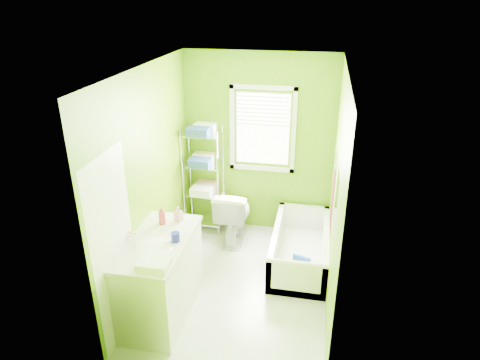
% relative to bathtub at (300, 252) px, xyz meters
% --- Properties ---
extents(ground, '(2.90, 2.90, 0.00)m').
position_rel_bathtub_xyz_m(ground, '(-0.69, -0.60, -0.16)').
color(ground, silver).
rests_on(ground, ground).
extents(room_envelope, '(2.14, 2.94, 2.62)m').
position_rel_bathtub_xyz_m(room_envelope, '(-0.69, -0.60, 1.39)').
color(room_envelope, '#5D8F06').
rests_on(room_envelope, ground).
extents(window, '(0.92, 0.05, 1.22)m').
position_rel_bathtub_xyz_m(window, '(-0.64, 0.82, 1.46)').
color(window, white).
rests_on(window, ground).
extents(door, '(0.09, 0.80, 2.00)m').
position_rel_bathtub_xyz_m(door, '(-1.73, -1.60, 0.84)').
color(door, white).
rests_on(door, ground).
extents(right_wall_decor, '(0.04, 1.48, 1.17)m').
position_rel_bathtub_xyz_m(right_wall_decor, '(0.34, -0.62, 1.16)').
color(right_wall_decor, '#440717').
rests_on(right_wall_decor, ground).
extents(bathtub, '(0.71, 1.53, 0.49)m').
position_rel_bathtub_xyz_m(bathtub, '(0.00, 0.00, 0.00)').
color(bathtub, white).
rests_on(bathtub, ground).
extents(toilet, '(0.46, 0.80, 0.81)m').
position_rel_bathtub_xyz_m(toilet, '(-0.97, 0.41, 0.25)').
color(toilet, white).
rests_on(toilet, ground).
extents(vanity, '(0.63, 1.23, 1.14)m').
position_rel_bathtub_xyz_m(vanity, '(-1.44, -1.24, 0.33)').
color(vanity, white).
rests_on(vanity, ground).
extents(wire_shelf_unit, '(0.55, 0.44, 1.62)m').
position_rel_bathtub_xyz_m(wire_shelf_unit, '(-1.44, 0.61, 0.83)').
color(wire_shelf_unit, silver).
rests_on(wire_shelf_unit, ground).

